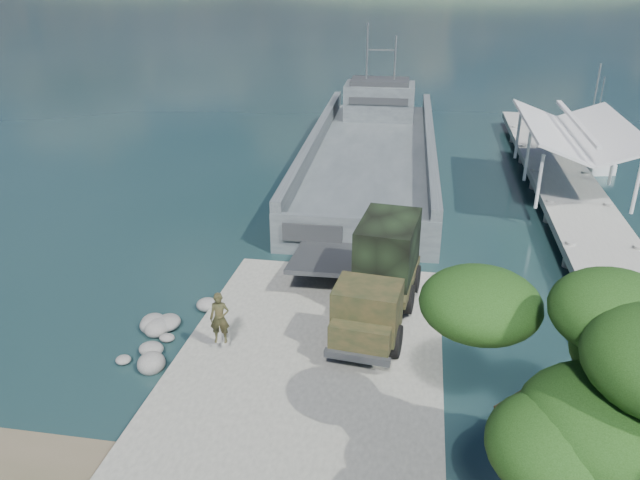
{
  "coord_description": "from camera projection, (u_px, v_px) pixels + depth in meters",
  "views": [
    {
      "loc": [
        3.64,
        -20.02,
        14.31
      ],
      "look_at": [
        -0.68,
        6.0,
        2.38
      ],
      "focal_mm": 35.0,
      "sensor_mm": 36.0,
      "label": 1
    }
  ],
  "objects": [
    {
      "name": "shoreline_rocks",
      "position": [
        167.0,
        337.0,
        25.81
      ],
      "size": [
        3.2,
        5.6,
        0.9
      ],
      "primitive_type": null,
      "color": "slate",
      "rests_on": "ground"
    },
    {
      "name": "boat_ramp",
      "position": [
        307.0,
        368.0,
        23.43
      ],
      "size": [
        10.0,
        18.0,
        0.5
      ],
      "primitive_type": "cube",
      "color": "slate",
      "rests_on": "ground"
    },
    {
      "name": "ground",
      "position": [
        312.0,
        358.0,
        24.43
      ],
      "size": [
        1400.0,
        1400.0,
        0.0
      ],
      "primitive_type": "plane",
      "color": "#163535",
      "rests_on": "ground"
    },
    {
      "name": "pier",
      "position": [
        571.0,
        183.0,
        38.7
      ],
      "size": [
        6.4,
        44.0,
        6.1
      ],
      "color": "gray",
      "rests_on": "ground"
    },
    {
      "name": "military_truck",
      "position": [
        381.0,
        275.0,
        25.79
      ],
      "size": [
        3.38,
        8.3,
        3.74
      ],
      "rotation": [
        0.0,
        0.0,
        -0.11
      ],
      "color": "black",
      "rests_on": "boat_ramp"
    },
    {
      "name": "landing_craft",
      "position": [
        371.0,
        161.0,
        45.4
      ],
      "size": [
        9.65,
        34.9,
        10.3
      ],
      "rotation": [
        0.0,
        0.0,
        0.03
      ],
      "color": "#3F474A",
      "rests_on": "ground"
    },
    {
      "name": "sailboat_far",
      "position": [
        594.0,
        140.0,
        52.64
      ],
      "size": [
        2.1,
        4.84,
        5.71
      ],
      "rotation": [
        0.0,
        0.0,
        0.16
      ],
      "color": "silver",
      "rests_on": "ground"
    },
    {
      "name": "soldier",
      "position": [
        220.0,
        327.0,
        23.67
      ],
      "size": [
        0.81,
        0.59,
        2.07
      ],
      "primitive_type": "imported",
      "rotation": [
        0.0,
        0.0,
        0.13
      ],
      "color": "black",
      "rests_on": "boat_ramp"
    },
    {
      "name": "sailboat_near",
      "position": [
        585.0,
        159.0,
        47.43
      ],
      "size": [
        3.31,
        6.55,
        7.67
      ],
      "rotation": [
        0.0,
        0.0,
        0.25
      ],
      "color": "silver",
      "rests_on": "ground"
    }
  ]
}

